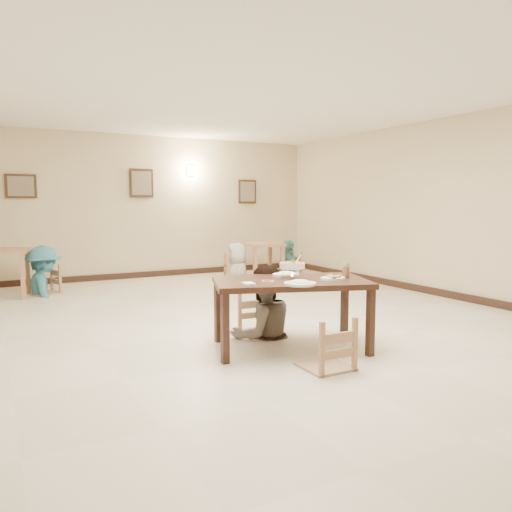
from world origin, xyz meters
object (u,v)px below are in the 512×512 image
chair_near (326,319)px  bg_chair_lr (43,266)px  curry_warmer (292,266)px  chair_far (259,297)px  bg_diner_c (237,243)px  main_diner (263,265)px  drink_glass (346,271)px  bg_diner_d (288,240)px  bg_table_left (2,258)px  main_table (291,287)px  bg_chair_rr (288,253)px  bg_chair_rl (237,255)px  bg_diner_b (42,246)px  bg_table_right (263,249)px

chair_near → bg_chair_lr: 5.88m
bg_chair_lr → curry_warmer: bearing=8.9°
chair_far → bg_diner_c: size_ratio=0.59×
main_diner → drink_glass: size_ratio=10.64×
bg_chair_lr → bg_diner_d: 4.94m
bg_table_left → bg_chair_lr: (0.63, -0.01, -0.19)m
main_table → bg_chair_lr: 5.24m
drink_glass → bg_chair_rr: 5.37m
bg_chair_rl → bg_diner_b: 3.71m
bg_table_right → chair_far: bearing=-119.5°
chair_near → bg_chair_rr: bg_chair_rr is taller
bg_diner_b → main_diner: bearing=-162.7°
main_diner → drink_glass: main_diner is taller
bg_chair_rl → drink_glass: bearing=-176.0°
bg_diner_d → bg_table_left: bearing=96.6°
main_table → chair_far: chair_far is taller
main_diner → bg_chair_rr: 5.01m
bg_chair_rr → bg_diner_c: bg_diner_c is taller
curry_warmer → main_table: bearing=-141.3°
chair_far → bg_chair_rr: 4.93m
drink_glass → chair_far: bearing=125.6°
main_table → bg_chair_rl: 5.01m
main_diner → bg_diner_b: same height
main_table → main_diner: main_diner is taller
chair_near → bg_diner_b: size_ratio=0.57×
chair_near → bg_table_left: (-2.62, 5.55, 0.19)m
curry_warmer → bg_chair_lr: size_ratio=0.31×
main_table → bg_diner_c: size_ratio=1.19×
main_diner → bg_table_left: size_ratio=1.81×
chair_near → curry_warmer: (0.08, 0.74, 0.43)m
bg_diner_b → bg_chair_lr: bearing=171.5°
chair_near → drink_glass: size_ratio=6.02×
drink_glass → bg_diner_b: bg_diner_b is taller
bg_table_right → bg_chair_lr: (-4.31, 0.10, -0.12)m
main_diner → bg_diner_c: (1.66, 4.10, -0.08)m
bg_diner_c → bg_diner_d: size_ratio=0.97×
bg_table_right → bg_diner_c: size_ratio=0.52×
drink_glass → bg_table_left: size_ratio=0.17×
bg_diner_c → bg_diner_d: bg_diner_d is taller
bg_table_right → bg_diner_b: bearing=178.7°
chair_far → bg_table_left: size_ratio=0.97×
main_table → bg_diner_c: (1.66, 4.72, 0.09)m
bg_chair_lr → bg_diner_d: bg_diner_d is taller
main_diner → bg_chair_rl: 4.44m
chair_far → bg_diner_c: bearing=73.1°
bg_chair_rr → bg_diner_c: bearing=-85.6°
bg_chair_rr → bg_diner_d: size_ratio=0.64×
chair_near → bg_table_left: bearing=-63.9°
curry_warmer → bg_diner_b: (-2.07, 4.80, -0.06)m
bg_diner_d → chair_near: bearing=159.5°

